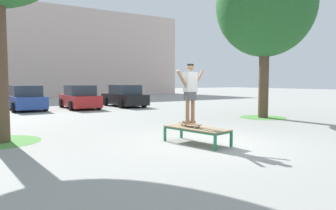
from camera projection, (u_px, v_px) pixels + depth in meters
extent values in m
plane|color=#999993|center=(205.00, 143.00, 9.05)|extent=(120.00, 120.00, 0.00)
cube|color=beige|center=(11.00, 50.00, 35.37)|extent=(41.49, 4.00, 10.49)
cube|color=#237A4C|center=(165.00, 135.00, 9.30)|extent=(0.07, 0.07, 0.38)
cube|color=#237A4C|center=(181.00, 132.00, 9.78)|extent=(0.07, 0.07, 0.38)
cube|color=#237A4C|center=(215.00, 143.00, 7.98)|extent=(0.07, 0.07, 0.38)
cube|color=#237A4C|center=(231.00, 140.00, 8.46)|extent=(0.07, 0.07, 0.38)
cylinder|color=#237A4C|center=(188.00, 131.00, 8.62)|extent=(0.44, 1.87, 0.05)
cylinder|color=#237A4C|center=(205.00, 128.00, 9.11)|extent=(0.44, 1.87, 0.05)
cylinder|color=#237A4C|center=(173.00, 126.00, 9.53)|extent=(0.75, 0.20, 0.05)
cylinder|color=#237A4C|center=(224.00, 133.00, 8.21)|extent=(0.75, 0.20, 0.05)
cube|color=#847051|center=(197.00, 128.00, 8.86)|extent=(1.13, 2.01, 0.03)
cube|color=#9E754C|center=(190.00, 124.00, 9.03)|extent=(0.27, 0.82, 0.02)
cylinder|color=silver|center=(182.00, 125.00, 9.21)|extent=(0.04, 0.06, 0.06)
cylinder|color=silver|center=(186.00, 124.00, 9.30)|extent=(0.04, 0.06, 0.06)
cylinder|color=silver|center=(195.00, 127.00, 8.77)|extent=(0.04, 0.06, 0.06)
cylinder|color=silver|center=(199.00, 127.00, 8.86)|extent=(0.04, 0.06, 0.06)
cylinder|color=#8E6647|center=(187.00, 109.00, 8.94)|extent=(0.11, 0.11, 0.82)
cube|color=#99704C|center=(186.00, 122.00, 9.01)|extent=(0.12, 0.25, 0.07)
cylinder|color=#8E6647|center=(193.00, 109.00, 9.06)|extent=(0.11, 0.11, 0.82)
cube|color=#99704C|center=(192.00, 122.00, 9.13)|extent=(0.12, 0.25, 0.07)
cube|color=#4C4C51|center=(190.00, 96.00, 8.97)|extent=(0.32, 0.23, 0.24)
cube|color=silver|center=(190.00, 82.00, 8.94)|extent=(0.38, 0.25, 0.56)
cylinder|color=#8E6647|center=(182.00, 79.00, 8.75)|extent=(0.40, 0.12, 0.52)
cylinder|color=#8E6647|center=(198.00, 79.00, 9.12)|extent=(0.40, 0.12, 0.52)
sphere|color=#8E6647|center=(190.00, 67.00, 8.91)|extent=(0.20, 0.20, 0.20)
cylinder|color=black|center=(190.00, 65.00, 8.91)|extent=(0.19, 0.19, 0.05)
cylinder|color=brown|center=(264.00, 83.00, 15.19)|extent=(0.47, 0.47, 3.38)
ellipsoid|color=#235B28|center=(265.00, 5.00, 14.91)|extent=(4.64, 4.64, 4.87)
cylinder|color=#519342|center=(263.00, 117.00, 15.31)|extent=(2.21, 2.21, 0.01)
cube|color=#28479E|center=(25.00, 102.00, 19.26)|extent=(1.89, 4.27, 0.70)
cube|color=#2D3847|center=(25.00, 91.00, 19.09)|extent=(1.65, 2.17, 0.64)
cylinder|color=black|center=(7.00, 104.00, 19.86)|extent=(0.25, 0.61, 0.60)
cylinder|color=black|center=(35.00, 103.00, 20.83)|extent=(0.25, 0.61, 0.60)
cylinder|color=black|center=(14.00, 107.00, 17.73)|extent=(0.25, 0.61, 0.60)
cylinder|color=black|center=(45.00, 106.00, 18.70)|extent=(0.25, 0.61, 0.60)
cube|color=red|center=(79.00, 101.00, 20.42)|extent=(1.81, 4.24, 0.70)
cube|color=#2D3847|center=(80.00, 90.00, 20.24)|extent=(1.61, 2.14, 0.64)
cylinder|color=black|center=(62.00, 103.00, 21.12)|extent=(0.24, 0.61, 0.60)
cylinder|color=black|center=(87.00, 102.00, 21.99)|extent=(0.24, 0.61, 0.60)
cylinder|color=black|center=(71.00, 106.00, 18.89)|extent=(0.24, 0.61, 0.60)
cylinder|color=black|center=(99.00, 105.00, 19.76)|extent=(0.24, 0.61, 0.60)
cube|color=black|center=(124.00, 99.00, 22.08)|extent=(1.79, 4.24, 0.70)
cube|color=#2D3847|center=(125.00, 90.00, 21.90)|extent=(1.61, 2.13, 0.64)
cylinder|color=black|center=(106.00, 102.00, 22.71)|extent=(0.23, 0.60, 0.60)
cylinder|color=black|center=(127.00, 101.00, 23.64)|extent=(0.23, 0.60, 0.60)
cylinder|color=black|center=(121.00, 104.00, 20.54)|extent=(0.23, 0.60, 0.60)
cylinder|color=black|center=(144.00, 103.00, 21.48)|extent=(0.23, 0.60, 0.60)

